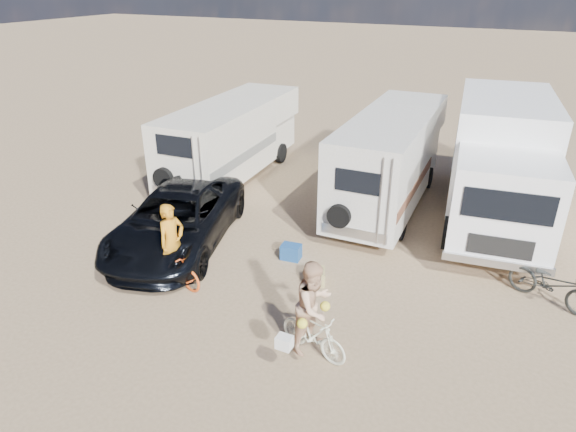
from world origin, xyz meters
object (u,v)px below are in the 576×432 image
at_px(rider_woman, 314,314).
at_px(crate, 315,276).
at_px(box_truck, 501,166).
at_px(dark_suv, 177,219).
at_px(cooler, 291,252).
at_px(bike_woman, 313,334).
at_px(rider_man, 173,249).
at_px(bike_man, 175,266).
at_px(bike_parked, 552,284).
at_px(rv_main, 390,162).
at_px(rv_left, 232,141).

bearing_deg(rider_woman, crate, 36.85).
height_order(box_truck, dark_suv, box_truck).
relative_size(box_truck, cooler, 14.87).
relative_size(box_truck, bike_woman, 4.86).
distance_m(bike_woman, rider_man, 4.07).
bearing_deg(bike_man, cooler, -27.83).
bearing_deg(rider_man, bike_man, 0.00).
bearing_deg(bike_parked, rider_man, 131.77).
height_order(box_truck, rider_man, box_truck).
bearing_deg(dark_suv, bike_parked, -7.17).
height_order(bike_woman, crate, bike_woman).
xyz_separation_m(bike_woman, rider_man, (-3.94, 0.87, 0.48)).
bearing_deg(cooler, bike_parked, 1.12).
relative_size(rv_main, rv_left, 1.00).
height_order(box_truck, rider_woman, box_truck).
height_order(dark_suv, crate, dark_suv).
xyz_separation_m(dark_suv, rider_woman, (5.06, -2.47, 0.17)).
distance_m(dark_suv, bike_woman, 5.64).
distance_m(rv_left, rider_woman, 9.96).
height_order(rider_woman, cooler, rider_woman).
distance_m(box_truck, rider_man, 9.44).
xyz_separation_m(rv_main, bike_man, (-3.24, -6.62, -1.00)).
bearing_deg(rv_left, cooler, -48.13).
bearing_deg(bike_woman, cooler, 47.02).
relative_size(dark_suv, cooler, 11.05).
bearing_deg(rider_man, bike_woman, -88.76).
distance_m(box_truck, rider_woman, 8.20).
height_order(rv_main, box_truck, box_truck).
height_order(bike_woman, rider_man, rider_man).
height_order(bike_woman, rider_woman, rider_woman).
relative_size(box_truck, rider_man, 3.95).
height_order(box_truck, bike_man, box_truck).
relative_size(dark_suv, crate, 12.29).
bearing_deg(rider_woman, bike_woman, 0.00).
bearing_deg(rv_main, crate, -94.43).
relative_size(rider_man, rider_woman, 1.00).
bearing_deg(bike_man, box_truck, -29.00).
height_order(rider_woman, bike_parked, rider_woman).
relative_size(rider_woman, cooler, 3.75).
relative_size(bike_man, bike_parked, 0.90).
bearing_deg(bike_woman, rider_woman, 0.00).
bearing_deg(rv_left, box_truck, -1.87).
bearing_deg(dark_suv, rv_left, 89.44).
bearing_deg(cooler, rv_main, 68.00).
distance_m(rider_man, rider_woman, 4.04).
distance_m(dark_suv, rider_woman, 5.63).
xyz_separation_m(rv_main, crate, (-0.25, -5.17, -1.28)).
relative_size(bike_woman, crate, 3.40).
height_order(box_truck, cooler, box_truck).
xyz_separation_m(rv_left, crate, (5.50, -5.25, -1.16)).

